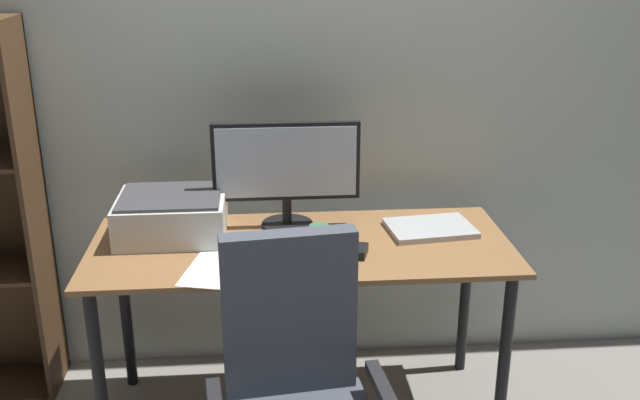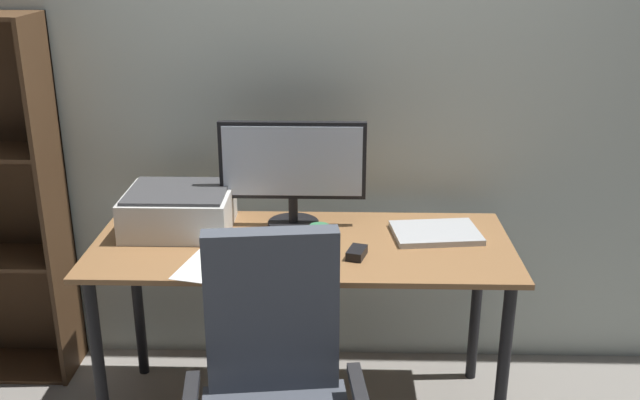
{
  "view_description": "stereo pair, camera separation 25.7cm",
  "coord_description": "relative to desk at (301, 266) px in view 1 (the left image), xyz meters",
  "views": [
    {
      "loc": [
        -0.13,
        -2.45,
        1.81
      ],
      "look_at": [
        0.07,
        -0.04,
        0.93
      ],
      "focal_mm": 40.73,
      "sensor_mm": 36.0,
      "label": 1
    },
    {
      "loc": [
        0.13,
        -2.46,
        1.81
      ],
      "look_at": [
        0.07,
        -0.04,
        0.93
      ],
      "focal_mm": 40.73,
      "sensor_mm": 36.0,
      "label": 2
    }
  ],
  "objects": [
    {
      "name": "keyboard",
      "position": [
        -0.03,
        -0.14,
        0.1
      ],
      "size": [
        0.29,
        0.12,
        0.02
      ],
      "primitive_type": "cube",
      "rotation": [
        0.0,
        0.0,
        -0.03
      ],
      "color": "black",
      "rests_on": "desk"
    },
    {
      "name": "mouse",
      "position": [
        0.2,
        -0.12,
        0.11
      ],
      "size": [
        0.08,
        0.11,
        0.03
      ],
      "primitive_type": "cube",
      "rotation": [
        0.0,
        0.0,
        -0.29
      ],
      "color": "black",
      "rests_on": "desk"
    },
    {
      "name": "monitor",
      "position": [
        -0.04,
        0.18,
        0.33
      ],
      "size": [
        0.56,
        0.2,
        0.41
      ],
      "color": "black",
      "rests_on": "desk"
    },
    {
      "name": "desk",
      "position": [
        0.0,
        0.0,
        0.0
      ],
      "size": [
        1.55,
        0.65,
        0.74
      ],
      "color": "olive",
      "rests_on": "ground"
    },
    {
      "name": "laptop",
      "position": [
        0.5,
        0.08,
        0.1
      ],
      "size": [
        0.34,
        0.27,
        0.02
      ],
      "primitive_type": "cube",
      "rotation": [
        0.0,
        0.0,
        0.12
      ],
      "color": "#B7BABC",
      "rests_on": "desk"
    },
    {
      "name": "paper_sheet",
      "position": [
        -0.29,
        -0.19,
        0.09
      ],
      "size": [
        0.27,
        0.34,
        0.0
      ],
      "primitive_type": "cube",
      "rotation": [
        0.0,
        0.0,
        -0.24
      ],
      "color": "white",
      "rests_on": "desk"
    },
    {
      "name": "back_wall",
      "position": [
        0.0,
        0.49,
        0.65
      ],
      "size": [
        6.4,
        0.1,
        2.6
      ],
      "primitive_type": "cube",
      "color": "beige",
      "rests_on": "ground"
    },
    {
      "name": "printer",
      "position": [
        -0.48,
        0.12,
        0.17
      ],
      "size": [
        0.4,
        0.34,
        0.16
      ],
      "color": "silver",
      "rests_on": "desk"
    },
    {
      "name": "coffee_mug",
      "position": [
        0.07,
        -0.04,
        0.13
      ],
      "size": [
        0.09,
        0.07,
        0.09
      ],
      "color": "#387F51",
      "rests_on": "desk"
    }
  ]
}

